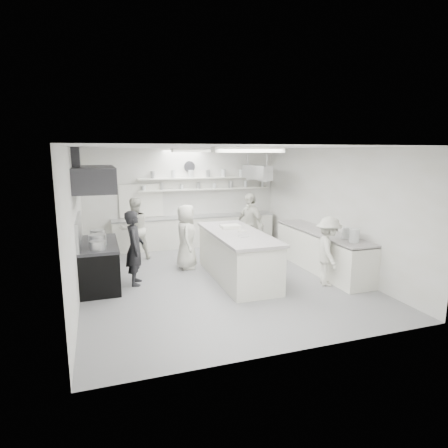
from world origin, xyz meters
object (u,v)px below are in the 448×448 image
object	(u,v)px
back_counter	(196,231)
cook_back	(135,229)
cook_stove	(135,248)
right_counter	(322,251)
stove	(99,265)
prep_island	(237,256)

from	to	relation	value
back_counter	cook_back	distance (m)	2.20
cook_stove	cook_back	world-z (taller)	cook_back
right_counter	cook_back	world-z (taller)	cook_back
cook_stove	stove	bearing A→B (deg)	85.58
back_counter	cook_back	bearing A→B (deg)	-153.52
right_counter	cook_stove	distance (m)	4.52
back_counter	cook_back	xyz separation A→B (m)	(-1.94, -0.97, 0.39)
cook_back	cook_stove	bearing A→B (deg)	73.31
right_counter	prep_island	distance (m)	2.22
stove	cook_back	xyz separation A→B (m)	(0.96, 1.83, 0.40)
stove	back_counter	bearing A→B (deg)	43.99
back_counter	cook_stove	size ratio (longest dim) A/B	3.02
prep_island	back_counter	bearing A→B (deg)	92.80
cook_stove	cook_back	distance (m)	2.02
stove	cook_stove	distance (m)	0.87
prep_island	cook_stove	xyz separation A→B (m)	(-2.27, 0.36, 0.31)
cook_stove	cook_back	bearing A→B (deg)	3.07
prep_island	cook_back	distance (m)	3.17
stove	back_counter	size ratio (longest dim) A/B	0.36
stove	prep_island	distance (m)	3.08
prep_island	cook_stove	distance (m)	2.32
prep_island	cook_stove	size ratio (longest dim) A/B	1.71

